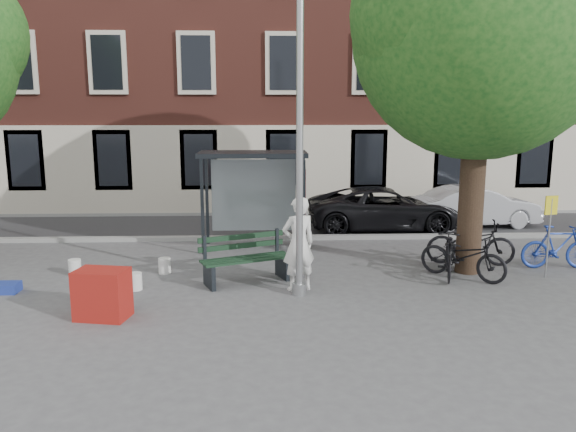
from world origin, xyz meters
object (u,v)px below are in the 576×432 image
at_px(bike_a, 471,243).
at_px(notice_sign, 550,219).
at_px(bike_c, 463,256).
at_px(car_dark, 385,208).
at_px(lamppost, 300,158).
at_px(bus_shelter, 268,178).
at_px(red_stand, 102,294).
at_px(bike_b, 558,247).
at_px(bench, 246,261).
at_px(bike_d, 449,256).
at_px(painter, 298,244).
at_px(car_silver, 476,207).

distance_m(bike_a, notice_sign, 1.91).
distance_m(bike_c, car_dark, 5.37).
relative_size(lamppost, bike_c, 3.10).
bearing_deg(bus_shelter, lamppost, -81.57).
bearing_deg(car_dark, red_stand, 137.44).
height_order(bike_a, bike_b, bike_a).
bearing_deg(bus_shelter, bike_a, -22.00).
distance_m(lamppost, red_stand, 4.45).
distance_m(bench, bike_b, 7.38).
bearing_deg(bike_c, notice_sign, -49.10).
relative_size(bike_a, bike_d, 1.26).
relative_size(painter, car_silver, 0.49).
height_order(car_dark, red_stand, car_dark).
distance_m(bike_b, notice_sign, 1.25).
bearing_deg(bike_b, bike_a, 79.94).
height_order(bike_b, red_stand, bike_b).
height_order(bus_shelter, bike_d, bus_shelter).
distance_m(red_stand, notice_sign, 9.49).
bearing_deg(bench, bike_d, -20.76).
height_order(bike_a, bike_c, bike_a).
height_order(lamppost, car_dark, lamppost).
bearing_deg(bike_d, painter, 27.90).
distance_m(bench, red_stand, 3.26).
relative_size(lamppost, bike_d, 3.72).
relative_size(bike_d, car_silver, 0.41).
bearing_deg(bike_d, lamppost, 33.02).
bearing_deg(bench, bike_c, -21.92).
height_order(bike_a, red_stand, bike_a).
relative_size(bike_b, bike_d, 1.06).
bearing_deg(bike_a, bike_c, 164.09).
xyz_separation_m(bus_shelter, car_dark, (3.68, 2.23, -1.25)).
xyz_separation_m(car_silver, red_stand, (-9.70, -7.82, -0.21)).
bearing_deg(car_dark, bus_shelter, 120.27).
distance_m(lamppost, bike_d, 4.24).
height_order(bench, car_silver, car_silver).
height_order(lamppost, bench, lamppost).
bearing_deg(bus_shelter, bike_c, -35.82).
distance_m(bus_shelter, car_silver, 7.28).
bearing_deg(lamppost, notice_sign, 10.00).
distance_m(car_silver, notice_sign, 5.72).
relative_size(bike_a, red_stand, 2.30).
relative_size(bench, bike_d, 1.25).
bearing_deg(bike_b, notice_sign, 141.15).
bearing_deg(bus_shelter, bike_d, -36.97).
xyz_separation_m(bus_shelter, bike_a, (4.89, -1.98, -1.37)).
bearing_deg(painter, bike_b, 171.83).
height_order(bus_shelter, bike_a, bus_shelter).
distance_m(bus_shelter, bench, 3.53).
height_order(bike_d, car_silver, car_silver).
relative_size(bike_b, notice_sign, 0.94).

